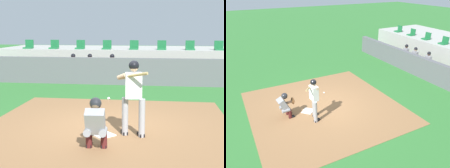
# 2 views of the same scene
# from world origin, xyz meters

# --- Properties ---
(ground_plane) EXTENTS (80.00, 80.00, 0.00)m
(ground_plane) POSITION_xyz_m (0.00, 0.00, 0.00)
(ground_plane) COLOR #2D6B2D
(dirt_infield) EXTENTS (6.40, 6.40, 0.01)m
(dirt_infield) POSITION_xyz_m (0.00, 0.00, 0.01)
(dirt_infield) COLOR olive
(dirt_infield) RESTS_ON ground
(home_plate) EXTENTS (0.62, 0.62, 0.02)m
(home_plate) POSITION_xyz_m (0.00, -0.80, 0.02)
(home_plate) COLOR white
(home_plate) RESTS_ON dirt_infield
(batter_at_plate) EXTENTS (0.75, 0.70, 1.80)m
(batter_at_plate) POSITION_xyz_m (0.69, -0.74, 1.04)
(batter_at_plate) COLOR #99999E
(batter_at_plate) RESTS_ON ground
(catcher_crouched) EXTENTS (0.50, 2.10, 1.13)m
(catcher_crouched) POSITION_xyz_m (-0.02, -1.73, 0.61)
(catcher_crouched) COLOR gray
(catcher_crouched) RESTS_ON ground
(dugout_wall) EXTENTS (13.00, 0.30, 1.20)m
(dugout_wall) POSITION_xyz_m (0.00, 6.50, 0.60)
(dugout_wall) COLOR #59595E
(dugout_wall) RESTS_ON ground
(dugout_bench) EXTENTS (11.80, 0.44, 0.45)m
(dugout_bench) POSITION_xyz_m (0.00, 7.50, 0.23)
(dugout_bench) COLOR olive
(dugout_bench) RESTS_ON ground
(dugout_player_0) EXTENTS (0.49, 0.70, 1.30)m
(dugout_player_0) POSITION_xyz_m (-2.80, 7.34, 0.67)
(dugout_player_0) COLOR #939399
(dugout_player_0) RESTS_ON ground
(dugout_player_1) EXTENTS (0.49, 0.70, 1.30)m
(dugout_player_1) POSITION_xyz_m (-1.98, 7.34, 0.67)
(dugout_player_1) COLOR #939399
(dugout_player_1) RESTS_ON ground
(dugout_player_2) EXTENTS (0.49, 0.70, 1.30)m
(dugout_player_2) POSITION_xyz_m (-0.90, 7.34, 0.67)
(dugout_player_2) COLOR #939399
(dugout_player_2) RESTS_ON ground
(stands_platform) EXTENTS (15.00, 4.40, 1.40)m
(stands_platform) POSITION_xyz_m (0.00, 10.90, 0.70)
(stands_platform) COLOR #9E9E99
(stands_platform) RESTS_ON ground
(stadium_seat_0) EXTENTS (0.46, 0.46, 0.48)m
(stadium_seat_0) POSITION_xyz_m (-5.78, 9.38, 1.53)
(stadium_seat_0) COLOR #196033
(stadium_seat_0) RESTS_ON stands_platform
(stadium_seat_1) EXTENTS (0.46, 0.46, 0.48)m
(stadium_seat_1) POSITION_xyz_m (-4.33, 9.38, 1.53)
(stadium_seat_1) COLOR #196033
(stadium_seat_1) RESTS_ON stands_platform
(stadium_seat_2) EXTENTS (0.46, 0.46, 0.48)m
(stadium_seat_2) POSITION_xyz_m (-2.89, 9.38, 1.53)
(stadium_seat_2) COLOR #196033
(stadium_seat_2) RESTS_ON stands_platform
(stadium_seat_3) EXTENTS (0.46, 0.46, 0.48)m
(stadium_seat_3) POSITION_xyz_m (-1.44, 9.38, 1.53)
(stadium_seat_3) COLOR #196033
(stadium_seat_3) RESTS_ON stands_platform
(stadium_seat_4) EXTENTS (0.46, 0.46, 0.48)m
(stadium_seat_4) POSITION_xyz_m (0.00, 9.38, 1.53)
(stadium_seat_4) COLOR #196033
(stadium_seat_4) RESTS_ON stands_platform
(stadium_seat_5) EXTENTS (0.46, 0.46, 0.48)m
(stadium_seat_5) POSITION_xyz_m (1.44, 9.38, 1.53)
(stadium_seat_5) COLOR #196033
(stadium_seat_5) RESTS_ON stands_platform
(stadium_seat_6) EXTENTS (0.46, 0.46, 0.48)m
(stadium_seat_6) POSITION_xyz_m (2.89, 9.38, 1.53)
(stadium_seat_6) COLOR #196033
(stadium_seat_6) RESTS_ON stands_platform
(stadium_seat_7) EXTENTS (0.46, 0.46, 0.48)m
(stadium_seat_7) POSITION_xyz_m (4.33, 9.38, 1.53)
(stadium_seat_7) COLOR #196033
(stadium_seat_7) RESTS_ON stands_platform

